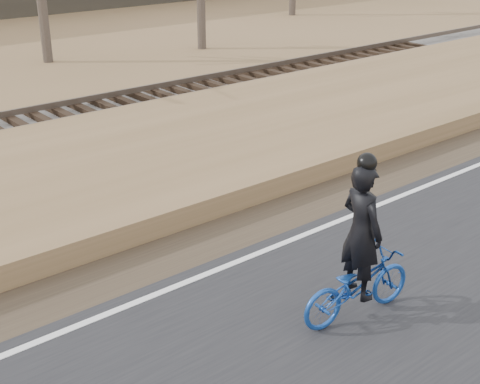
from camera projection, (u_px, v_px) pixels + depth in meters
ground at (169, 301)px, 9.74m from camera, size 120.00×120.00×0.00m
edge_line at (162, 292)px, 9.86m from camera, size 120.00×0.12×0.01m
shoulder at (127, 269)px, 10.59m from camera, size 120.00×1.60×0.04m
embankment at (44, 199)px, 12.64m from camera, size 120.00×5.00×0.44m
cyclist at (359, 266)px, 9.01m from camera, size 1.89×0.85×2.40m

